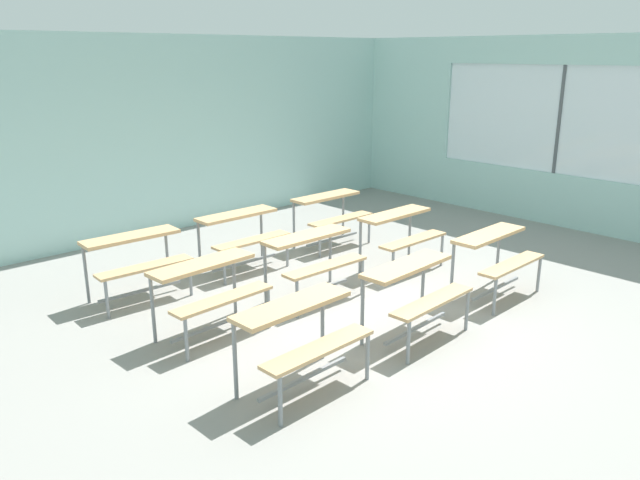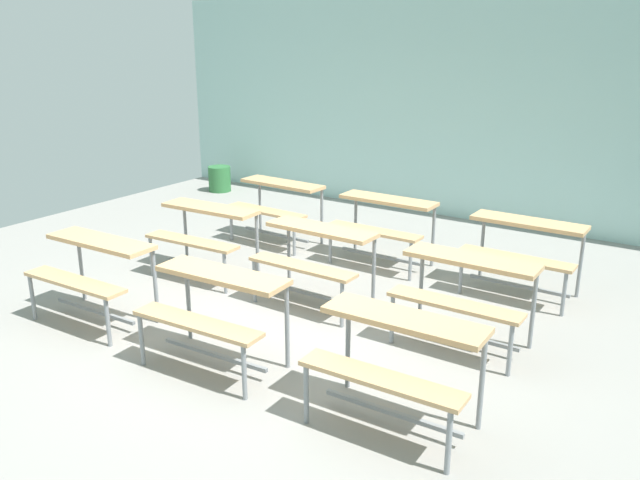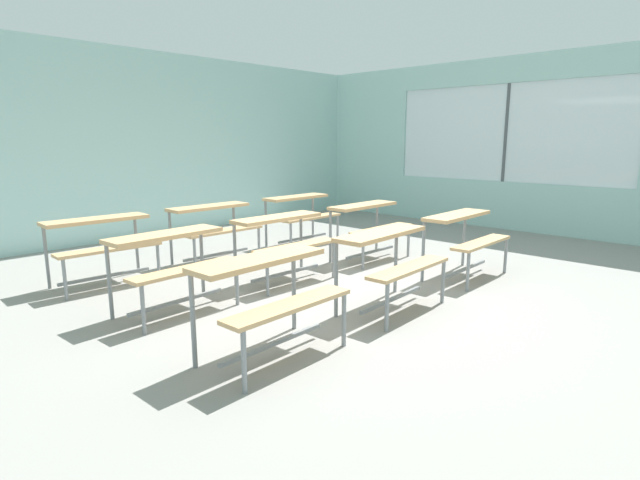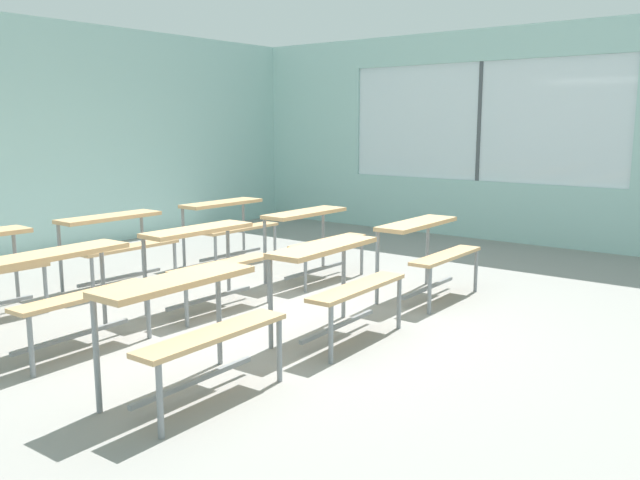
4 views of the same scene
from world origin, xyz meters
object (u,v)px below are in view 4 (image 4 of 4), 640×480
(desk_bench_r0c1, at_px, (335,268))
(desk_bench_r1c2, at_px, (313,228))
(desk_bench_r2c2, at_px, (228,217))
(desk_bench_r2c1, at_px, (117,233))
(desk_bench_r1c1, at_px, (206,248))
(desk_bench_r0c2, at_px, (427,241))
(desk_bench_r1c0, at_px, (67,276))
(desk_bench_r0c0, at_px, (189,308))

(desk_bench_r0c1, bearing_deg, desk_bench_r1c2, 40.81)
(desk_bench_r2c2, bearing_deg, desk_bench_r2c1, 179.43)
(desk_bench_r0c1, xyz_separation_m, desk_bench_r1c1, (-0.04, 1.44, 0.00))
(desk_bench_r0c2, bearing_deg, desk_bench_r2c1, 118.60)
(desk_bench_r1c2, bearing_deg, desk_bench_r2c2, 87.50)
(desk_bench_r0c1, xyz_separation_m, desk_bench_r1c0, (-1.44, 1.43, 0.00))
(desk_bench_r0c2, xyz_separation_m, desk_bench_r2c1, (-1.58, 2.75, 0.00))
(desk_bench_r2c2, bearing_deg, desk_bench_r1c2, -91.97)
(desk_bench_r1c1, bearing_deg, desk_bench_r0c2, -40.61)
(desk_bench_r1c2, xyz_separation_m, desk_bench_r2c2, (0.06, 1.36, 0.00))
(desk_bench_r2c2, bearing_deg, desk_bench_r0c1, -118.45)
(desk_bench_r0c1, relative_size, desk_bench_r2c1, 1.02)
(desk_bench_r0c2, bearing_deg, desk_bench_r1c0, 153.80)
(desk_bench_r0c2, distance_m, desk_bench_r1c2, 1.36)
(desk_bench_r1c0, distance_m, desk_bench_r1c2, 2.91)
(desk_bench_r0c1, xyz_separation_m, desk_bench_r0c2, (1.54, 0.04, 0.00))
(desk_bench_r0c1, bearing_deg, desk_bench_r1c0, 132.63)
(desk_bench_r0c1, relative_size, desk_bench_r2c2, 1.02)
(desk_bench_r1c2, distance_m, desk_bench_r2c1, 2.06)
(desk_bench_r0c2, relative_size, desk_bench_r2c2, 1.01)
(desk_bench_r0c2, relative_size, desk_bench_r1c2, 1.01)
(desk_bench_r2c1, height_order, desk_bench_r2c2, same)
(desk_bench_r0c1, distance_m, desk_bench_r0c2, 1.54)
(desk_bench_r1c0, bearing_deg, desk_bench_r1c1, -2.37)
(desk_bench_r0c0, relative_size, desk_bench_r2c2, 1.01)
(desk_bench_r0c0, height_order, desk_bench_r1c0, same)
(desk_bench_r1c0, distance_m, desk_bench_r2c2, 3.26)
(desk_bench_r0c1, distance_m, desk_bench_r1c1, 1.44)
(desk_bench_r0c0, xyz_separation_m, desk_bench_r1c0, (0.03, 1.40, 0.00))
(desk_bench_r0c2, relative_size, desk_bench_r1c0, 0.99)
(desk_bench_r0c1, xyz_separation_m, desk_bench_r2c1, (-0.04, 2.79, 0.00))
(desk_bench_r0c0, relative_size, desk_bench_r0c1, 0.99)
(desk_bench_r1c2, height_order, desk_bench_r2c2, same)
(desk_bench_r0c0, distance_m, desk_bench_r2c2, 4.06)
(desk_bench_r1c0, relative_size, desk_bench_r2c1, 1.02)
(desk_bench_r0c2, bearing_deg, desk_bench_r1c1, 137.21)
(desk_bench_r1c1, bearing_deg, desk_bench_r0c0, -134.56)
(desk_bench_r0c1, distance_m, desk_bench_r2c2, 3.15)
(desk_bench_r1c0, xyz_separation_m, desk_bench_r2c2, (2.97, 1.33, 0.00))
(desk_bench_r0c2, bearing_deg, desk_bench_r2c2, 88.89)
(desk_bench_r0c1, relative_size, desk_bench_r1c2, 1.02)
(desk_bench_r1c1, distance_m, desk_bench_r1c2, 1.51)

